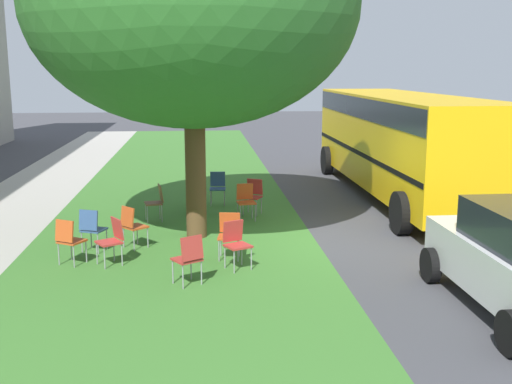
# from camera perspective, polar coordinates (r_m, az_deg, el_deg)

# --- Properties ---
(ground) EXTENTS (80.00, 80.00, 0.00)m
(ground) POSITION_cam_1_polar(r_m,az_deg,el_deg) (13.35, 6.36, -4.46)
(ground) COLOR #424247
(grass_verge) EXTENTS (48.00, 6.00, 0.01)m
(grass_verge) POSITION_cam_1_polar(r_m,az_deg,el_deg) (13.10, -7.54, -4.79)
(grass_verge) COLOR #3D752D
(grass_verge) RESTS_ON ground
(street_tree) EXTENTS (6.81, 6.81, 7.40)m
(street_tree) POSITION_cam_1_polar(r_m,az_deg,el_deg) (13.24, -5.85, 16.72)
(street_tree) COLOR brown
(street_tree) RESTS_ON ground
(chair_0) EXTENTS (0.56, 0.56, 0.88)m
(chair_0) POSITION_cam_1_polar(r_m,az_deg,el_deg) (15.57, -0.24, -0.15)
(chair_0) COLOR #B7332D
(chair_0) RESTS_ON ground
(chair_1) EXTENTS (0.49, 0.49, 0.88)m
(chair_1) POSITION_cam_1_polar(r_m,az_deg,el_deg) (15.70, -5.21, -0.10)
(chair_1) COLOR brown
(chair_1) RESTS_ON ground
(chair_2) EXTENTS (0.57, 0.57, 0.88)m
(chair_2) POSITION_cam_1_polar(r_m,az_deg,el_deg) (11.87, -13.04, -4.10)
(chair_2) COLOR #B7332D
(chair_2) RESTS_ON ground
(chair_3) EXTENTS (0.45, 0.44, 0.88)m
(chair_3) POSITION_cam_1_polar(r_m,az_deg,el_deg) (16.69, -3.53, 0.60)
(chair_3) COLOR #335184
(chair_3) RESTS_ON ground
(chair_4) EXTENTS (0.47, 0.47, 0.88)m
(chair_4) POSITION_cam_1_polar(r_m,az_deg,el_deg) (14.95, -0.95, -0.64)
(chair_4) COLOR #C64C1E
(chair_4) RESTS_ON ground
(chair_5) EXTENTS (0.59, 0.59, 0.88)m
(chair_5) POSITION_cam_1_polar(r_m,az_deg,el_deg) (12.83, -11.29, -2.86)
(chair_5) COLOR #C64C1E
(chair_5) RESTS_ON ground
(chair_6) EXTENTS (0.57, 0.57, 0.88)m
(chair_6) POSITION_cam_1_polar(r_m,az_deg,el_deg) (10.53, -6.17, -5.85)
(chair_6) COLOR #B7332D
(chair_6) RESTS_ON ground
(chair_7) EXTENTS (0.49, 0.49, 0.88)m
(chair_7) POSITION_cam_1_polar(r_m,az_deg,el_deg) (15.03, -9.12, -0.71)
(chair_7) COLOR brown
(chair_7) RESTS_ON ground
(chair_8) EXTENTS (0.57, 0.57, 0.88)m
(chair_8) POSITION_cam_1_polar(r_m,az_deg,el_deg) (12.05, -16.78, -4.06)
(chair_8) COLOR #C64C1E
(chair_8) RESTS_ON ground
(chair_9) EXTENTS (0.47, 0.47, 0.88)m
(chair_9) POSITION_cam_1_polar(r_m,az_deg,el_deg) (11.97, -2.45, -3.68)
(chair_9) COLOR #C64C1E
(chair_9) RESTS_ON ground
(chair_10) EXTENTS (0.56, 0.56, 0.88)m
(chair_10) POSITION_cam_1_polar(r_m,az_deg,el_deg) (11.36, -1.85, -4.50)
(chair_10) COLOR #B7332D
(chair_10) RESTS_ON ground
(chair_11) EXTENTS (0.55, 0.54, 0.88)m
(chair_11) POSITION_cam_1_polar(r_m,az_deg,el_deg) (12.76, -14.83, -3.10)
(chair_11) COLOR #335184
(chair_11) RESTS_ON ground
(school_bus) EXTENTS (10.40, 2.80, 2.88)m
(school_bus) POSITION_cam_1_polar(r_m,az_deg,el_deg) (17.98, 13.19, 5.09)
(school_bus) COLOR yellow
(school_bus) RESTS_ON ground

